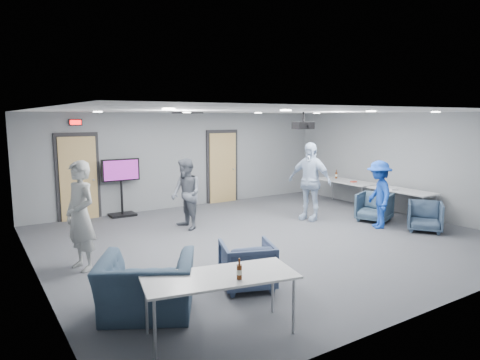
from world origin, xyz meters
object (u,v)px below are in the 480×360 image
chair_front_b (147,287)px  bottle_right (336,175)px  person_d (379,194)px  person_b (186,194)px  projector (303,125)px  table_right_a (346,182)px  chair_right_b (374,207)px  chair_front_a (247,265)px  chair_right_c (425,216)px  person_a (80,216)px  bottle_front (239,271)px  person_c (310,181)px  table_right_b (402,192)px  tv_stand (121,184)px  table_front_left (220,279)px

chair_front_b → bottle_right: bearing=-122.3°
person_d → bottle_right: bearing=-175.3°
person_b → projector: bearing=46.2°
table_right_a → projector: 3.97m
chair_right_b → chair_front_a: (-5.00, -1.78, 0.00)m
chair_right_c → projector: projector is taller
person_a → person_d: size_ratio=1.18×
person_b → person_d: (3.83, -2.32, -0.03)m
chair_front_b → bottle_front: (0.69, -1.16, 0.43)m
person_c → table_right_b: bearing=40.1°
chair_front_a → bottle_right: size_ratio=2.88×
tv_stand → chair_right_b: bearing=-37.8°
table_right_a → bottle_front: bottle_front is taller
tv_stand → chair_front_a: bearing=-88.9°
table_right_b → person_a: bearing=86.0°
person_d → table_front_left: size_ratio=0.82×
chair_front_a → table_front_left: (-1.05, -1.00, 0.33)m
chair_front_a → bottle_front: bearing=72.9°
bottle_front → projector: size_ratio=0.57×
chair_front_b → table_front_left: chair_front_b is taller
table_right_a → table_front_left: bearing=123.3°
person_c → tv_stand: bearing=-148.4°
table_right_b → tv_stand: size_ratio=1.14×
person_b → chair_right_b: size_ratio=2.10×
person_d → table_right_b: (1.30, 0.33, -0.11)m
person_c → person_d: size_ratio=1.24×
bottle_right → tv_stand: tv_stand is taller
person_a → chair_front_a: person_a is taller
tv_stand → projector: bearing=-54.0°
bottle_right → tv_stand: (-6.07, 1.70, 0.02)m
bottle_right → projector: 4.22m
tv_stand → person_b: bearing=-68.1°
table_front_left → bottle_front: 0.29m
chair_right_c → person_d: bearing=-177.3°
chair_right_b → bottle_right: bottle_right is taller
table_right_b → bottle_right: size_ratio=6.29×
person_a → chair_front_b: person_a is taller
person_b → projector: (1.96, -1.76, 1.58)m
tv_stand → table_right_b: bearing=-34.5°
chair_front_a → table_right_a: (5.86, 3.54, 0.33)m
person_d → table_right_b: person_d is taller
table_right_b → chair_front_a: bearing=105.6°
chair_right_c → tv_stand: bearing=-171.3°
bottle_right → chair_front_a: bearing=-145.8°
person_d → bottle_right: person_d is taller
table_right_a → table_right_b: (0.00, -1.90, -0.01)m
chair_right_c → table_right_a: 3.10m
chair_front_b → tv_stand: tv_stand is taller
table_right_b → tv_stand: tv_stand is taller
person_a → chair_front_b: 2.33m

